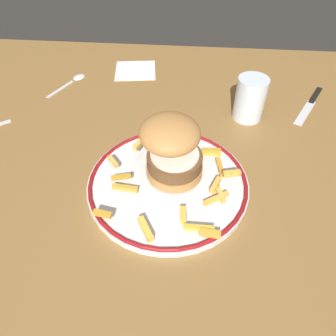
{
  "coord_description": "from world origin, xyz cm",
  "views": [
    {
      "loc": [
        5.78,
        -41.37,
        43.0
      ],
      "look_at": [
        2.53,
        -3.6,
        4.6
      ],
      "focal_mm": 33.87,
      "sensor_mm": 36.0,
      "label": 1
    }
  ],
  "objects_px": {
    "spoon": "(75,78)",
    "napkin": "(135,70)",
    "water_glass": "(249,101)",
    "knife": "(311,102)",
    "dinner_plate": "(168,183)",
    "burger": "(172,148)"
  },
  "relations": [
    {
      "from": "water_glass",
      "to": "napkin",
      "type": "relative_size",
      "value": 0.89
    },
    {
      "from": "spoon",
      "to": "dinner_plate",
      "type": "bearing_deg",
      "value": -51.82
    },
    {
      "from": "spoon",
      "to": "napkin",
      "type": "height_order",
      "value": "spoon"
    },
    {
      "from": "knife",
      "to": "spoon",
      "type": "xyz_separation_m",
      "value": [
        -0.6,
        0.06,
        0.0
      ]
    },
    {
      "from": "knife",
      "to": "spoon",
      "type": "relative_size",
      "value": 1.29
    },
    {
      "from": "dinner_plate",
      "to": "knife",
      "type": "bearing_deg",
      "value": 42.66
    },
    {
      "from": "napkin",
      "to": "burger",
      "type": "bearing_deg",
      "value": -71.41
    },
    {
      "from": "spoon",
      "to": "water_glass",
      "type": "bearing_deg",
      "value": -16.19
    },
    {
      "from": "spoon",
      "to": "napkin",
      "type": "relative_size",
      "value": 1.18
    },
    {
      "from": "burger",
      "to": "knife",
      "type": "bearing_deg",
      "value": 40.68
    },
    {
      "from": "burger",
      "to": "knife",
      "type": "height_order",
      "value": "burger"
    },
    {
      "from": "water_glass",
      "to": "knife",
      "type": "relative_size",
      "value": 0.58
    },
    {
      "from": "water_glass",
      "to": "knife",
      "type": "xyz_separation_m",
      "value": [
        0.16,
        0.07,
        -0.04
      ]
    },
    {
      "from": "dinner_plate",
      "to": "spoon",
      "type": "relative_size",
      "value": 2.25
    },
    {
      "from": "dinner_plate",
      "to": "water_glass",
      "type": "height_order",
      "value": "water_glass"
    },
    {
      "from": "knife",
      "to": "spoon",
      "type": "height_order",
      "value": "spoon"
    },
    {
      "from": "knife",
      "to": "napkin",
      "type": "bearing_deg",
      "value": 165.29
    },
    {
      "from": "spoon",
      "to": "napkin",
      "type": "xyz_separation_m",
      "value": [
        0.15,
        0.06,
        -0.0
      ]
    },
    {
      "from": "burger",
      "to": "spoon",
      "type": "height_order",
      "value": "burger"
    },
    {
      "from": "dinner_plate",
      "to": "knife",
      "type": "relative_size",
      "value": 1.74
    },
    {
      "from": "spoon",
      "to": "napkin",
      "type": "bearing_deg",
      "value": 21.97
    },
    {
      "from": "water_glass",
      "to": "knife",
      "type": "height_order",
      "value": "water_glass"
    }
  ]
}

